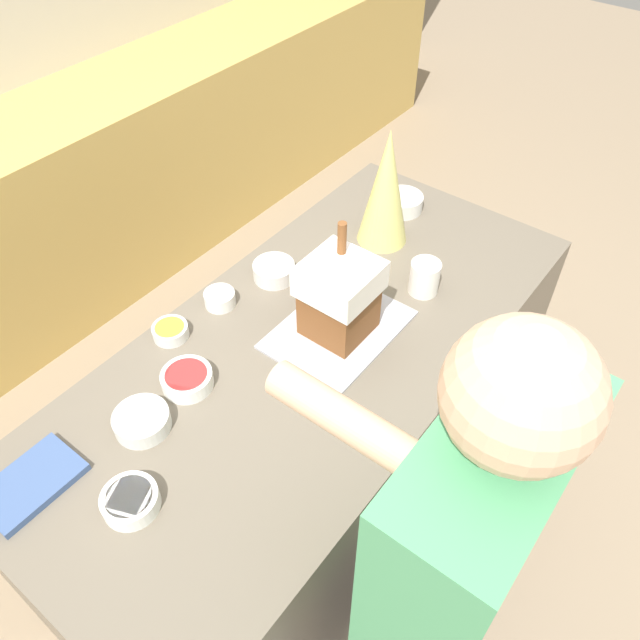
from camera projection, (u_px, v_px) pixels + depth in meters
ground_plane at (313, 506)px, 2.37m from camera, size 12.00×12.00×0.00m
back_cabinet_block at (11, 240)px, 2.77m from camera, size 6.00×0.60×0.92m
kitchen_island at (311, 438)px, 2.04m from camera, size 1.76×0.80×0.91m
baking_tray at (338, 329)px, 1.75m from camera, size 0.39×0.29×0.01m
gingerbread_house at (339, 297)px, 1.66m from camera, size 0.19×0.19×0.32m
decorative_tree at (386, 188)px, 1.91m from camera, size 0.16×0.16×0.39m
candy_bowl_near_tray_right at (130, 500)px, 1.36m from camera, size 0.13×0.13×0.04m
candy_bowl_beside_tree at (220, 298)px, 1.81m from camera, size 0.09×0.09×0.04m
candy_bowl_far_right at (187, 379)px, 1.60m from camera, size 0.13×0.13×0.04m
candy_bowl_front_corner at (170, 331)px, 1.73m from camera, size 0.10×0.10×0.04m
candy_bowl_behind_tray at (274, 270)px, 1.90m from camera, size 0.13×0.13×0.05m
candy_bowl_near_tray_left at (142, 421)px, 1.51m from camera, size 0.14×0.14×0.05m
candy_bowl_far_left at (403, 202)px, 2.14m from camera, size 0.14×0.14×0.05m
cookbook at (31, 483)px, 1.41m from camera, size 0.22×0.14×0.02m
mug at (424, 277)px, 1.84m from camera, size 0.09×0.09×0.10m
person at (443, 598)px, 1.30m from camera, size 0.43×0.54×1.65m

